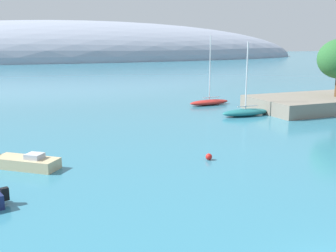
{
  "coord_description": "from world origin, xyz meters",
  "views": [
    {
      "loc": [
        -12.81,
        -10.5,
        9.54
      ],
      "look_at": [
        0.01,
        20.56,
        2.44
      ],
      "focal_mm": 43.12,
      "sensor_mm": 36.0,
      "label": 1
    }
  ],
  "objects_px": {
    "mooring_buoy_red": "(209,157)",
    "motorboat_sand_foreground": "(27,162)",
    "sailboat_teal_near_shore": "(245,112)",
    "sailboat_red_mid_mooring": "(209,102)"
  },
  "relations": [
    {
      "from": "mooring_buoy_red",
      "to": "motorboat_sand_foreground",
      "type": "bearing_deg",
      "value": 166.45
    },
    {
      "from": "sailboat_teal_near_shore",
      "to": "mooring_buoy_red",
      "type": "height_order",
      "value": "sailboat_teal_near_shore"
    },
    {
      "from": "sailboat_red_mid_mooring",
      "to": "mooring_buoy_red",
      "type": "relative_size",
      "value": 19.38
    },
    {
      "from": "motorboat_sand_foreground",
      "to": "sailboat_red_mid_mooring",
      "type": "bearing_deg",
      "value": 78.59
    },
    {
      "from": "sailboat_teal_near_shore",
      "to": "mooring_buoy_red",
      "type": "xyz_separation_m",
      "value": [
        -13.75,
        -15.76,
        -0.28
      ]
    },
    {
      "from": "motorboat_sand_foreground",
      "to": "sailboat_teal_near_shore",
      "type": "bearing_deg",
      "value": 63.88
    },
    {
      "from": "sailboat_red_mid_mooring",
      "to": "motorboat_sand_foreground",
      "type": "distance_m",
      "value": 35.55
    },
    {
      "from": "sailboat_red_mid_mooring",
      "to": "motorboat_sand_foreground",
      "type": "relative_size",
      "value": 2.06
    },
    {
      "from": "sailboat_red_mid_mooring",
      "to": "mooring_buoy_red",
      "type": "xyz_separation_m",
      "value": [
        -13.77,
        -25.66,
        -0.25
      ]
    },
    {
      "from": "sailboat_teal_near_shore",
      "to": "sailboat_red_mid_mooring",
      "type": "height_order",
      "value": "sailboat_red_mid_mooring"
    }
  ]
}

